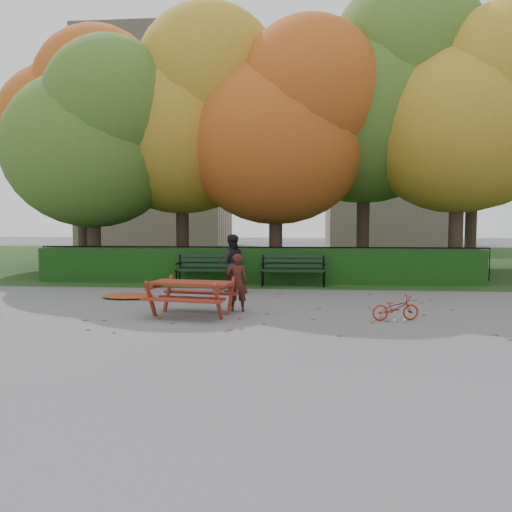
# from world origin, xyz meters

# --- Properties ---
(ground) EXTENTS (90.00, 90.00, 0.00)m
(ground) POSITION_xyz_m (0.00, 0.00, 0.00)
(ground) COLOR slate
(ground) RESTS_ON ground
(grass_strip) EXTENTS (90.00, 90.00, 0.00)m
(grass_strip) POSITION_xyz_m (0.00, 14.00, 0.01)
(grass_strip) COLOR #183611
(grass_strip) RESTS_ON ground
(building_left) EXTENTS (10.00, 7.00, 15.00)m
(building_left) POSITION_xyz_m (-9.00, 26.00, 7.50)
(building_left) COLOR tan
(building_left) RESTS_ON ground
(building_right) EXTENTS (9.00, 6.00, 12.00)m
(building_right) POSITION_xyz_m (8.00, 28.00, 6.00)
(building_right) COLOR tan
(building_right) RESTS_ON ground
(hedge) EXTENTS (13.00, 0.90, 1.00)m
(hedge) POSITION_xyz_m (0.00, 4.50, 0.50)
(hedge) COLOR black
(hedge) RESTS_ON ground
(iron_fence) EXTENTS (14.00, 0.04, 1.02)m
(iron_fence) POSITION_xyz_m (0.00, 5.30, 0.54)
(iron_fence) COLOR black
(iron_fence) RESTS_ON ground
(tree_a) EXTENTS (5.88, 5.60, 7.48)m
(tree_a) POSITION_xyz_m (-5.19, 5.58, 4.52)
(tree_a) COLOR #311F1A
(tree_a) RESTS_ON ground
(tree_b) EXTENTS (6.72, 6.40, 8.79)m
(tree_b) POSITION_xyz_m (-2.44, 6.75, 5.40)
(tree_b) COLOR #311F1A
(tree_b) RESTS_ON ground
(tree_c) EXTENTS (6.30, 6.00, 8.00)m
(tree_c) POSITION_xyz_m (0.83, 5.96, 4.82)
(tree_c) COLOR #311F1A
(tree_c) RESTS_ON ground
(tree_d) EXTENTS (7.14, 6.80, 9.58)m
(tree_d) POSITION_xyz_m (3.88, 7.23, 5.98)
(tree_d) COLOR #311F1A
(tree_d) RESTS_ON ground
(tree_e) EXTENTS (6.09, 5.80, 8.16)m
(tree_e) POSITION_xyz_m (6.52, 5.77, 5.08)
(tree_e) COLOR #311F1A
(tree_e) RESTS_ON ground
(tree_f) EXTENTS (6.93, 6.60, 9.19)m
(tree_f) POSITION_xyz_m (-7.13, 9.24, 5.69)
(tree_f) COLOR #311F1A
(tree_f) RESTS_ON ground
(tree_g) EXTENTS (6.30, 6.00, 8.55)m
(tree_g) POSITION_xyz_m (8.33, 9.76, 5.37)
(tree_g) COLOR #311F1A
(tree_g) RESTS_ON ground
(bench_left) EXTENTS (1.80, 0.57, 0.88)m
(bench_left) POSITION_xyz_m (-1.30, 3.70, 0.52)
(bench_left) COLOR black
(bench_left) RESTS_ON ground
(bench_right) EXTENTS (1.80, 0.57, 0.88)m
(bench_right) POSITION_xyz_m (1.10, 3.70, 0.52)
(bench_right) COLOR black
(bench_right) RESTS_ON ground
(picnic_table) EXTENTS (1.73, 1.48, 0.75)m
(picnic_table) POSITION_xyz_m (-0.81, -0.87, 0.51)
(picnic_table) COLOR maroon
(picnic_table) RESTS_ON ground
(leaf_pile) EXTENTS (1.30, 0.93, 0.09)m
(leaf_pile) POSITION_xyz_m (-2.77, 1.22, 0.04)
(leaf_pile) COLOR #68230B
(leaf_pile) RESTS_ON ground
(leaf_scatter) EXTENTS (9.00, 5.70, 0.01)m
(leaf_scatter) POSITION_xyz_m (0.00, 0.30, 0.01)
(leaf_scatter) COLOR #68230B
(leaf_scatter) RESTS_ON ground
(child) EXTENTS (0.45, 0.32, 1.17)m
(child) POSITION_xyz_m (0.01, -0.32, 0.58)
(child) COLOR #3D1913
(child) RESTS_ON ground
(adult) EXTENTS (0.81, 0.68, 1.48)m
(adult) POSITION_xyz_m (-0.45, 2.30, 0.74)
(adult) COLOR black
(adult) RESTS_ON ground
(bicycle) EXTENTS (0.92, 0.49, 0.46)m
(bicycle) POSITION_xyz_m (3.00, -1.03, 0.23)
(bicycle) COLOR #9F1E0E
(bicycle) RESTS_ON ground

